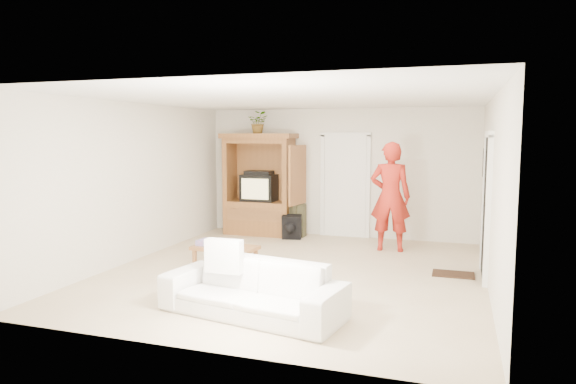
% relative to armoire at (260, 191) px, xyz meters
% --- Properties ---
extents(floor, '(6.00, 6.00, 0.00)m').
position_rel_armoire_xyz_m(floor, '(1.58, -2.66, -0.91)').
color(floor, tan).
rests_on(floor, ground).
extents(ceiling, '(6.00, 6.00, 0.00)m').
position_rel_armoire_xyz_m(ceiling, '(1.58, -2.66, 1.69)').
color(ceiling, white).
rests_on(ceiling, floor).
extents(wall_back, '(5.50, 0.00, 5.50)m').
position_rel_armoire_xyz_m(wall_back, '(1.58, 0.34, 0.39)').
color(wall_back, silver).
rests_on(wall_back, floor).
extents(wall_front, '(5.50, 0.00, 5.50)m').
position_rel_armoire_xyz_m(wall_front, '(1.58, -5.66, 0.39)').
color(wall_front, silver).
rests_on(wall_front, floor).
extents(wall_left, '(0.00, 6.00, 6.00)m').
position_rel_armoire_xyz_m(wall_left, '(-1.17, -2.66, 0.39)').
color(wall_left, silver).
rests_on(wall_left, floor).
extents(wall_right, '(0.00, 6.00, 6.00)m').
position_rel_armoire_xyz_m(wall_right, '(4.33, -2.66, 0.39)').
color(wall_right, silver).
rests_on(wall_right, floor).
extents(armoire, '(1.82, 1.14, 2.10)m').
position_rel_armoire_xyz_m(armoire, '(0.00, 0.00, 0.00)').
color(armoire, brown).
rests_on(armoire, floor).
extents(door_back, '(0.85, 0.05, 2.04)m').
position_rel_armoire_xyz_m(door_back, '(1.73, 0.31, 0.11)').
color(door_back, white).
rests_on(door_back, floor).
extents(doorway_right, '(0.05, 0.90, 2.04)m').
position_rel_armoire_xyz_m(doorway_right, '(4.30, -2.06, 0.11)').
color(doorway_right, black).
rests_on(doorway_right, floor).
extents(framed_picture, '(0.03, 0.60, 0.48)m').
position_rel_armoire_xyz_m(framed_picture, '(4.31, -0.76, 0.69)').
color(framed_picture, black).
rests_on(framed_picture, wall_right).
extents(doormat, '(0.60, 0.40, 0.02)m').
position_rel_armoire_xyz_m(doormat, '(3.88, -2.06, -0.90)').
color(doormat, '#382316').
rests_on(doormat, floor).
extents(plant, '(0.46, 0.42, 0.45)m').
position_rel_armoire_xyz_m(plant, '(-0.02, -0.03, 1.41)').
color(plant, '#4C7238').
rests_on(plant, armoire).
extents(man, '(0.73, 0.50, 1.95)m').
position_rel_armoire_xyz_m(man, '(2.76, -0.72, 0.07)').
color(man, '#AD2317').
rests_on(man, floor).
extents(sofa, '(2.24, 1.19, 0.62)m').
position_rel_armoire_xyz_m(sofa, '(1.69, -4.58, -0.60)').
color(sofa, silver).
rests_on(sofa, floor).
extents(coffee_table, '(1.02, 0.61, 0.36)m').
position_rel_armoire_xyz_m(coffee_table, '(0.52, -2.83, -0.59)').
color(coffee_table, '#9C6B35').
rests_on(coffee_table, floor).
extents(towel, '(0.41, 0.32, 0.08)m').
position_rel_armoire_xyz_m(towel, '(0.27, -2.83, -0.51)').
color(towel, '#D54792').
rests_on(towel, coffee_table).
extents(candle, '(0.08, 0.08, 0.10)m').
position_rel_armoire_xyz_m(candle, '(0.65, -2.78, -0.50)').
color(candle, tan).
rests_on(candle, coffee_table).
extents(backpack_black, '(0.42, 0.29, 0.47)m').
position_rel_armoire_xyz_m(backpack_black, '(0.78, -0.30, -0.67)').
color(backpack_black, black).
rests_on(backpack_black, floor).
extents(backpack_olive, '(0.35, 0.26, 0.67)m').
position_rel_armoire_xyz_m(backpack_olive, '(0.78, 0.00, -0.57)').
color(backpack_olive, '#47442B').
rests_on(backpack_olive, floor).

